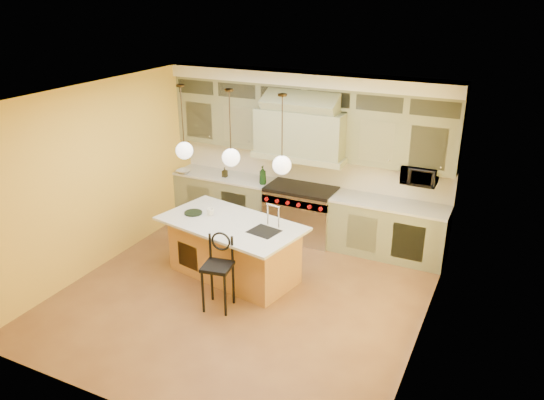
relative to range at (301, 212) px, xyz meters
The scene contains 18 objects.
floor 2.20m from the range, 90.00° to the right, with size 5.00×5.00×0.00m, color brown.
ceiling 3.23m from the range, 90.00° to the right, with size 5.00×5.00×0.00m, color white.
wall_back 1.03m from the range, 90.00° to the left, with size 5.00×5.00×0.00m, color gold.
wall_front 4.74m from the range, 90.00° to the right, with size 5.00×5.00×0.00m, color gold.
wall_left 3.43m from the range, 139.39° to the right, with size 5.00×5.00×0.00m, color gold.
wall_right 3.43m from the range, 40.61° to the right, with size 5.00×5.00×0.00m, color gold.
back_cabinetry 0.95m from the range, 90.00° to the left, with size 5.00×0.77×2.90m.
range is the anchor object (origin of this frame).
kitchen_island 1.74m from the range, 103.11° to the right, with size 2.34×1.56×1.35m.
counter_stool 2.55m from the range, 93.53° to the right, with size 0.44×0.44×1.09m.
microwave 2.18m from the range, ahead, with size 0.54×0.37×0.30m, color black.
oil_bottle_a 0.94m from the range, behind, with size 0.13×0.13×0.33m, color black.
oil_bottle_b 1.60m from the range, behind, with size 0.08×0.08×0.18m, color black.
fruit_bowl 2.36m from the range, behind, with size 0.27×0.27×0.07m, color beige.
cup 1.91m from the range, 116.67° to the right, with size 0.11×0.11×0.11m, color white.
pendant_left 2.54m from the range, 125.32° to the right, with size 0.26×0.26×1.11m.
pendant_center 2.27m from the range, 103.29° to the right, with size 0.26×0.26×1.11m.
pendant_right 2.27m from the range, 76.71° to the right, with size 0.26×0.26×1.11m.
Camera 1 is at (3.28, -5.81, 4.18)m, focal length 35.00 mm.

